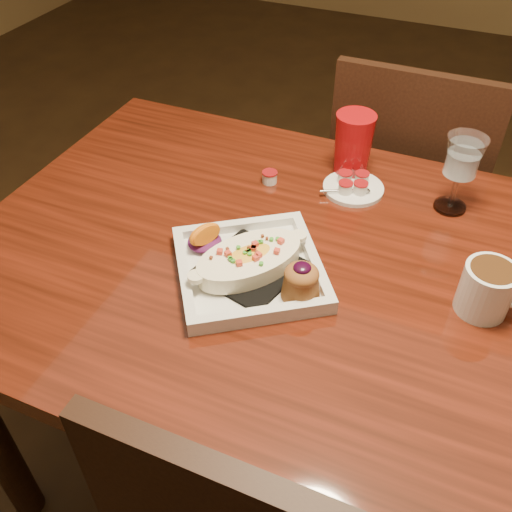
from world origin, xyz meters
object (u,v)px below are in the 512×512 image
at_px(table, 347,312).
at_px(saucer, 353,186).
at_px(red_tumbler, 353,145).
at_px(coffee_mug, 489,288).
at_px(chair_far, 404,197).
at_px(goblet, 462,161).
at_px(plate, 254,266).

height_order(table, saucer, saucer).
bearing_deg(red_tumbler, coffee_mug, -44.13).
relative_size(table, saucer, 11.40).
xyz_separation_m(chair_far, red_tumbler, (-0.10, -0.30, 0.31)).
distance_m(coffee_mug, goblet, 0.29).
bearing_deg(chair_far, coffee_mug, 109.93).
bearing_deg(red_tumbler, goblet, -10.93).
distance_m(coffee_mug, red_tumbler, 0.45).
bearing_deg(table, goblet, 65.33).
relative_size(coffee_mug, red_tumbler, 0.85).
xyz_separation_m(chair_far, goblet, (0.13, -0.35, 0.36)).
bearing_deg(goblet, plate, -129.84).
bearing_deg(plate, saucer, 40.30).
xyz_separation_m(plate, coffee_mug, (0.39, 0.08, 0.02)).
height_order(plate, saucer, plate).
relative_size(chair_far, goblet, 5.61).
relative_size(table, red_tumbler, 10.41).
bearing_deg(plate, coffee_mug, -23.05).
height_order(table, chair_far, chair_far).
bearing_deg(table, saucer, 106.22).
bearing_deg(saucer, goblet, 5.66).
xyz_separation_m(coffee_mug, red_tumbler, (-0.33, 0.32, 0.02)).
bearing_deg(plate, goblet, 15.46).
relative_size(chair_far, plate, 2.63).
height_order(chair_far, red_tumbler, chair_far).
bearing_deg(chair_far, goblet, 110.25).
bearing_deg(coffee_mug, plate, 178.43).
height_order(coffee_mug, goblet, goblet).
distance_m(coffee_mug, saucer, 0.39).
relative_size(coffee_mug, goblet, 0.74).
distance_m(table, saucer, 0.29).
bearing_deg(coffee_mug, goblet, 96.30).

